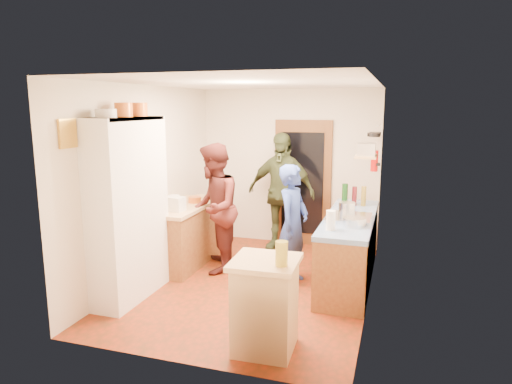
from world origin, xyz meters
The scene contains 44 objects.
floor centered at (0.00, 0.00, -0.01)m, with size 3.00×4.00×0.02m, color maroon.
ceiling centered at (0.00, 0.00, 2.61)m, with size 3.00×4.00×0.02m, color silver.
wall_back centered at (0.00, 2.01, 1.30)m, with size 3.00×0.02×2.60m, color beige.
wall_front centered at (0.00, -2.01, 1.30)m, with size 3.00×0.02×2.60m, color beige.
wall_left centered at (-1.51, 0.00, 1.30)m, with size 0.02×4.00×2.60m, color beige.
wall_right centered at (1.51, 0.00, 1.30)m, with size 0.02×4.00×2.60m, color beige.
door_frame centered at (0.25, 1.97, 1.05)m, with size 0.95×0.06×2.10m, color brown.
door_glass centered at (0.25, 1.94, 1.05)m, with size 0.70×0.02×1.70m, color black.
hutch_body centered at (-1.30, -0.80, 1.10)m, with size 0.40×1.20×2.20m, color white.
hutch_top_shelf centered at (-1.30, -0.80, 2.18)m, with size 0.40×1.14×0.04m, color white.
plate_stack centered at (-1.30, -1.14, 2.25)m, with size 0.23×0.23×0.10m, color white.
orange_pot_a centered at (-1.30, -0.80, 2.28)m, with size 0.21×0.21×0.16m, color orange.
orange_pot_b centered at (-1.30, -0.45, 2.28)m, with size 0.19×0.19×0.17m, color orange.
left_counter_base centered at (-1.20, 0.45, 0.42)m, with size 0.60×1.40×0.85m, color olive.
left_counter_top centered at (-1.20, 0.45, 0.88)m, with size 0.64×1.44×0.05m, color tan.
toaster centered at (-1.15, 0.08, 1.00)m, with size 0.26×0.17×0.20m, color white.
kettle centered at (-1.25, 0.26, 0.99)m, with size 0.16×0.16×0.18m, color white.
orange_bowl centered at (-1.12, 0.66, 0.94)m, with size 0.19×0.19×0.09m, color orange.
chopping_board centered at (-1.18, 1.05, 0.91)m, with size 0.30×0.22×0.03m, color tan.
right_counter_base centered at (1.20, 0.50, 0.42)m, with size 0.60×2.20×0.84m, color olive.
right_counter_top centered at (1.20, 0.50, 0.87)m, with size 0.62×2.22×0.06m, color #043FA3.
hob centered at (1.20, 0.33, 0.92)m, with size 0.55×0.58×0.04m, color silver.
pot_on_hob centered at (1.15, 0.51, 1.01)m, with size 0.21×0.21×0.14m, color silver.
bottle_a centered at (1.05, 1.10, 1.06)m, with size 0.08×0.08×0.33m, color #143F14.
bottle_b centered at (1.18, 1.17, 1.04)m, with size 0.07×0.07×0.28m, color #591419.
bottle_c centered at (1.31, 1.18, 1.04)m, with size 0.07×0.07×0.29m, color olive.
paper_towel centered at (1.05, -0.27, 1.02)m, with size 0.11×0.11×0.23m, color white.
mixing_bowl centered at (1.30, -0.01, 0.95)m, with size 0.27×0.27×0.11m, color silver.
island_base centered at (0.63, -1.52, 0.43)m, with size 0.55×0.55×0.86m, color tan.
island_top centered at (0.63, -1.52, 0.89)m, with size 0.62×0.62×0.05m, color tan.
cutting_board centered at (0.57, -1.47, 0.90)m, with size 0.35×0.28×0.02m, color white.
oil_jar centered at (0.81, -1.63, 1.02)m, with size 0.11×0.11×0.23m, color #AD9E2D.
pan_rail centered at (1.46, 1.52, 2.05)m, with size 0.02×0.02×0.65m, color silver.
pan_hang_a centered at (1.40, 1.35, 1.92)m, with size 0.18×0.18×0.05m, color black.
pan_hang_b centered at (1.40, 1.55, 1.90)m, with size 0.16×0.16×0.05m, color black.
pan_hang_c centered at (1.40, 1.75, 1.91)m, with size 0.17×0.17×0.05m, color black.
wall_shelf centered at (1.37, 0.45, 1.70)m, with size 0.26×0.42×0.03m, color tan.
radio centered at (1.37, 0.45, 1.79)m, with size 0.22×0.30×0.15m, color silver.
ext_bracket centered at (1.47, 1.70, 1.45)m, with size 0.06×0.10×0.04m, color black.
fire_extinguisher centered at (1.41, 1.70, 1.50)m, with size 0.11×0.11×0.32m, color red.
picture_frame centered at (-1.48, -1.55, 2.05)m, with size 0.03×0.25×0.30m, color gold.
person_hob centered at (0.51, 0.22, 0.79)m, with size 0.58×0.38×1.59m, color #293F92.
person_left centered at (-0.66, 0.40, 0.91)m, with size 0.89×0.69×1.82m, color #491B18.
person_back centered at (0.00, 1.52, 0.96)m, with size 1.13×0.47×1.92m, color #374224.
Camera 1 is at (1.77, -5.44, 2.33)m, focal length 32.00 mm.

